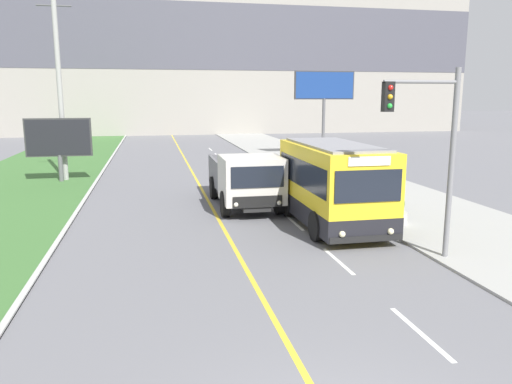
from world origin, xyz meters
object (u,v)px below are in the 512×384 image
object	(u,v)px
planter_round_second	(352,189)
planter_round_near	(391,209)
city_bus	(333,185)
utility_pole_far	(59,83)
planter_round_third	(323,176)
billboard_small	(59,139)
planter_round_far	(301,166)
traffic_light_mast	(432,140)
billboard_large	(324,90)
dump_truck	(247,181)

from	to	relation	value
planter_round_second	planter_round_near	bearing A→B (deg)	-90.85
city_bus	utility_pole_far	distance (m)	17.67
utility_pole_far	planter_round_third	xyz separation A→B (m)	(13.57, -5.39, -4.84)
billboard_small	planter_round_far	distance (m)	13.91
utility_pole_far	traffic_light_mast	xyz separation A→B (m)	(12.57, -17.21, -1.96)
traffic_light_mast	city_bus	bearing A→B (deg)	106.89
planter_round_third	planter_round_far	bearing A→B (deg)	89.60
traffic_light_mast	billboard_large	xyz separation A→B (m)	(5.65, 25.10, 1.73)
dump_truck	planter_round_far	xyz separation A→B (m)	(4.83, 8.10, -0.57)
billboard_large	planter_round_near	xyz separation A→B (m)	(-4.71, -21.12, -4.64)
utility_pole_far	planter_round_second	world-z (taller)	utility_pole_far
planter_round_second	planter_round_far	distance (m)	7.85
dump_truck	planter_round_third	distance (m)	6.39
planter_round_second	city_bus	bearing A→B (deg)	-121.68
traffic_light_mast	planter_round_far	xyz separation A→B (m)	(1.02, 15.75, -2.87)
planter_round_third	utility_pole_far	bearing A→B (deg)	158.33
city_bus	planter_round_near	size ratio (longest dim) A/B	4.99
city_bus	planter_round_second	xyz separation A→B (m)	(2.28, 3.69, -0.90)
planter_round_far	billboard_large	bearing A→B (deg)	63.66
dump_truck	billboard_large	distance (m)	20.26
utility_pole_far	planter_round_second	distance (m)	17.15
traffic_light_mast	billboard_small	distance (m)	21.04
billboard_large	planter_round_far	distance (m)	11.41
billboard_large	utility_pole_far	bearing A→B (deg)	-156.60
traffic_light_mast	billboard_small	world-z (taller)	traffic_light_mast
planter_round_near	planter_round_third	distance (m)	7.85
dump_truck	planter_round_far	size ratio (longest dim) A/B	5.00
dump_truck	planter_round_third	bearing A→B (deg)	41.04
traffic_light_mast	billboard_large	world-z (taller)	billboard_large
traffic_light_mast	planter_round_second	bearing A→B (deg)	82.79
city_bus	utility_pole_far	xyz separation A→B (m)	(-11.30, 13.01, 3.93)
city_bus	planter_round_near	xyz separation A→B (m)	(2.22, -0.23, -0.94)
utility_pole_far	traffic_light_mast	world-z (taller)	utility_pole_far
dump_truck	billboard_small	world-z (taller)	billboard_small
billboard_small	planter_round_second	world-z (taller)	billboard_small
city_bus	planter_round_far	xyz separation A→B (m)	(2.30, 11.54, -0.90)
city_bus	planter_round_third	world-z (taller)	city_bus
utility_pole_far	billboard_large	size ratio (longest dim) A/B	1.62
billboard_small	planter_round_second	size ratio (longest dim) A/B	2.70
dump_truck	billboard_small	bearing A→B (deg)	134.62
dump_truck	billboard_large	xyz separation A→B (m)	(9.46, 17.46, 4.04)
city_bus	utility_pole_far	bearing A→B (deg)	130.98
planter_round_far	dump_truck	bearing A→B (deg)	-120.79
billboard_small	planter_round_third	size ratio (longest dim) A/B	2.79
city_bus	billboard_large	world-z (taller)	billboard_large
dump_truck	planter_round_second	world-z (taller)	dump_truck
planter_round_third	planter_round_far	xyz separation A→B (m)	(0.03, 3.92, 0.01)
traffic_light_mast	planter_round_third	world-z (taller)	traffic_light_mast
planter_round_near	planter_round_far	size ratio (longest dim) A/B	0.94
planter_round_near	planter_round_third	bearing A→B (deg)	89.62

